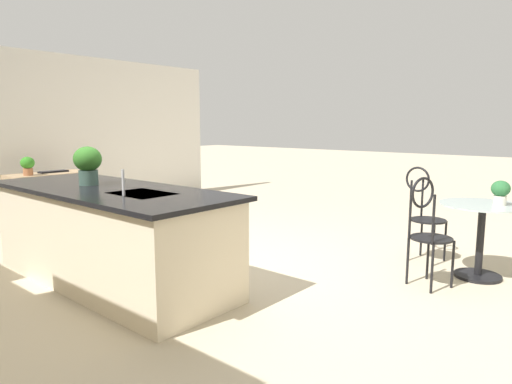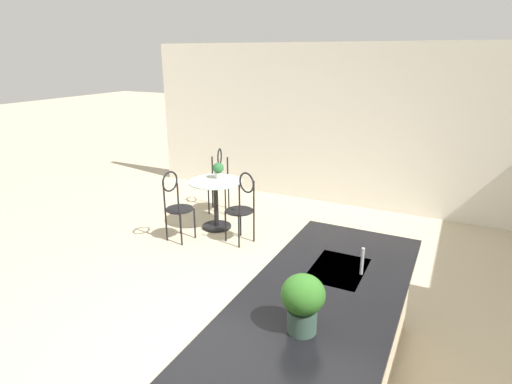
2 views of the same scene
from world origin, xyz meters
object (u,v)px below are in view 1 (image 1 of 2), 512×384
bistro_table (481,233)px  potted_plant_counter_near (88,163)px  potted_plant_on_table (500,191)px  potted_plant_on_desk (28,165)px  chair_by_island (428,227)px  keyboard (53,172)px  chair_toward_desk (424,209)px  writing_desk (49,188)px

bistro_table → potted_plant_counter_near: (2.95, 2.45, 0.69)m
potted_plant_on_table → potted_plant_on_desk: 6.29m
chair_by_island → potted_plant_on_desk: 5.71m
potted_plant_on_table → potted_plant_counter_near: bearing=38.8°
chair_by_island → keyboard: (5.72, 0.74, 0.18)m
chair_toward_desk → keyboard: (5.37, 1.59, 0.18)m
chair_toward_desk → potted_plant_on_desk: (5.23, 2.04, 0.33)m
bistro_table → chair_toward_desk: bearing=-19.6°
chair_toward_desk → keyboard: 5.60m
writing_desk → potted_plant_counter_near: 3.27m
keyboard → writing_desk: bearing=101.3°
bistro_table → chair_by_island: chair_by_island is taller
bistro_table → writing_desk: same height
writing_desk → potted_plant_on_desk: (-0.12, 0.35, 0.39)m
bistro_table → keyboard: keyboard is taller
writing_desk → keyboard: keyboard is taller
chair_by_island → potted_plant_on_table: chair_by_island is taller
potted_plant_on_table → potted_plant_counter_near: potted_plant_counter_near is taller
potted_plant_on_desk → potted_plant_on_table: bearing=-163.1°
bistro_table → chair_toward_desk: (0.65, -0.23, 0.13)m
chair_by_island → potted_plant_on_table: 0.83m
chair_by_island → potted_plant_on_table: size_ratio=4.37×
writing_desk → chair_toward_desk: bearing=-162.5°
potted_plant_on_table → keyboard: bearing=12.7°
potted_plant_on_desk → chair_toward_desk: bearing=-158.7°
writing_desk → keyboard: (0.02, -0.10, 0.25)m
bistro_table → chair_by_island: (0.30, 0.61, 0.13)m
bistro_table → chair_toward_desk: size_ratio=0.77×
potted_plant_on_table → potted_plant_on_desk: potted_plant_on_desk is taller
keyboard → chair_toward_desk: bearing=-163.5°
writing_desk → keyboard: bearing=-78.7°
keyboard → potted_plant_on_table: 6.31m
chair_toward_desk → writing_desk: size_ratio=0.87×
keyboard → potted_plant_on_desk: potted_plant_on_desk is taller
writing_desk → keyboard: 0.27m
bistro_table → potted_plant_on_desk: bearing=17.1°
chair_by_island → chair_toward_desk: size_ratio=1.00×
chair_by_island → chair_toward_desk: bearing=-67.5°
chair_by_island → bistro_table: bearing=-116.3°
keyboard → potted_plant_on_desk: size_ratio=1.56×
chair_by_island → writing_desk: 5.76m
writing_desk → chair_by_island: bearing=-171.6°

